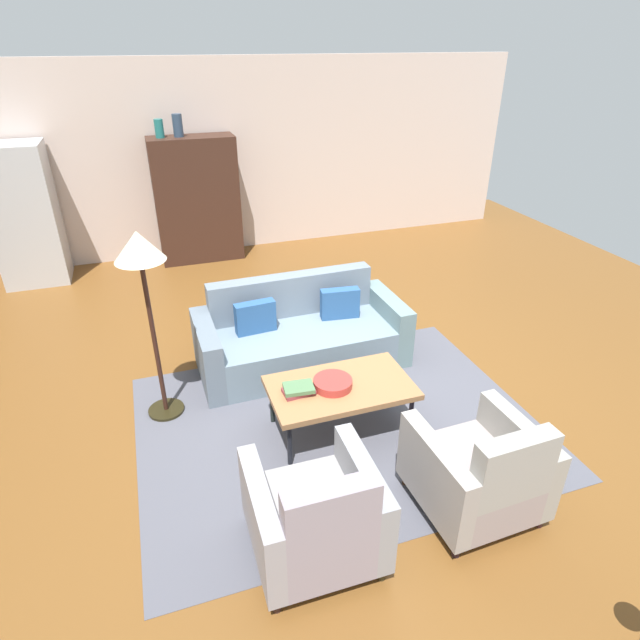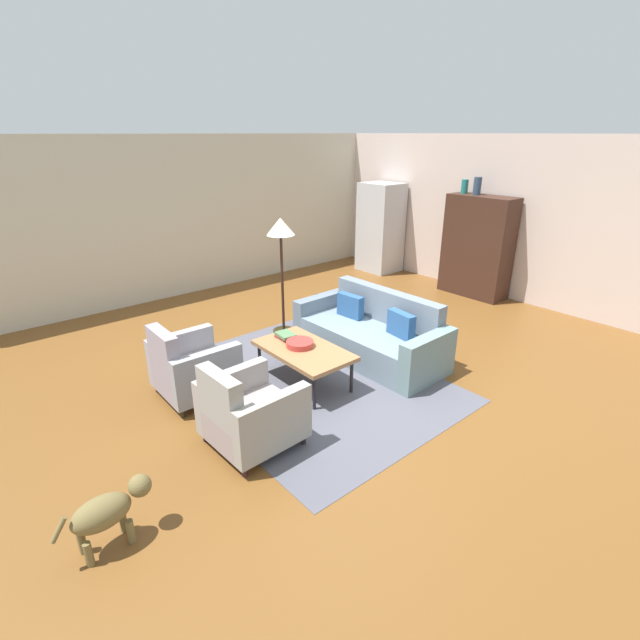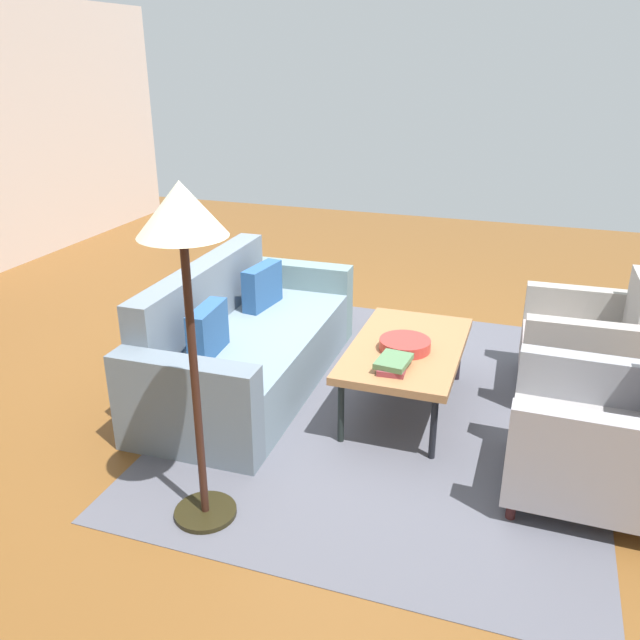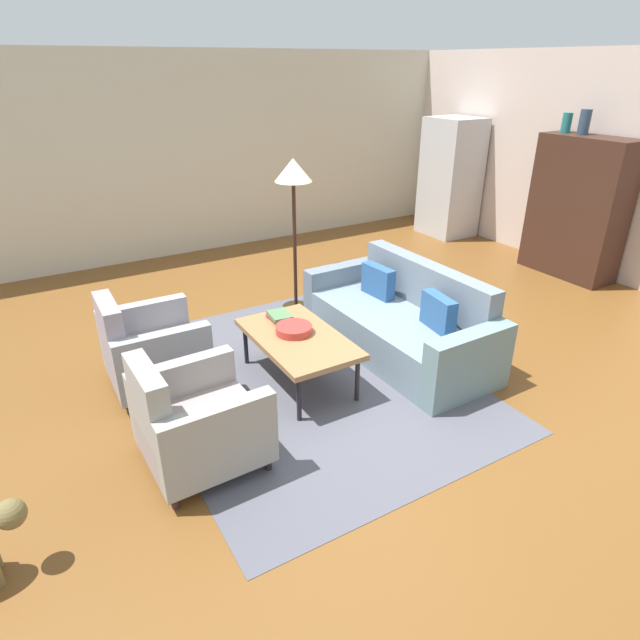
{
  "view_description": "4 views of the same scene",
  "coord_description": "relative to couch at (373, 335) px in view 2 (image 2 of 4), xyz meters",
  "views": [
    {
      "loc": [
        -1.61,
        -3.95,
        3.03
      ],
      "look_at": [
        -0.26,
        0.02,
        0.77
      ],
      "focal_mm": 29.66,
      "sensor_mm": 36.0,
      "label": 1
    },
    {
      "loc": [
        3.6,
        -3.63,
        2.82
      ],
      "look_at": [
        -0.52,
        -0.12,
        0.63
      ],
      "focal_mm": 26.06,
      "sensor_mm": 36.0,
      "label": 2
    },
    {
      "loc": [
        -4.11,
        -1.29,
        2.21
      ],
      "look_at": [
        -0.56,
        -0.07,
        0.68
      ],
      "focal_mm": 36.69,
      "sensor_mm": 36.0,
      "label": 3
    },
    {
      "loc": [
        3.4,
        -2.52,
        2.63
      ],
      "look_at": [
        -0.27,
        -0.36,
        0.57
      ],
      "focal_mm": 30.03,
      "sensor_mm": 36.0,
      "label": 4
    }
  ],
  "objects": [
    {
      "name": "ground_plane",
      "position": [
        0.28,
        -0.61,
        -0.29
      ],
      "size": [
        10.57,
        10.57,
        0.0
      ],
      "primitive_type": "plane",
      "color": "brown"
    },
    {
      "name": "wall_back",
      "position": [
        0.28,
        3.64,
        1.11
      ],
      "size": [
        8.81,
        0.12,
        2.8
      ],
      "primitive_type": "cube",
      "color": "beige",
      "rests_on": "ground"
    },
    {
      "name": "wall_left",
      "position": [
        -4.12,
        -0.61,
        1.11
      ],
      "size": [
        0.12,
        8.5,
        2.8
      ],
      "primitive_type": "cube",
      "color": "beige",
      "rests_on": "ground"
    },
    {
      "name": "area_rug",
      "position": [
        0.0,
        -1.14,
        -0.28
      ],
      "size": [
        3.4,
        2.6,
        0.01
      ],
      "primitive_type": "cube",
      "color": "#51525C",
      "rests_on": "ground"
    },
    {
      "name": "couch",
      "position": [
        0.0,
        0.0,
        0.0
      ],
      "size": [
        2.12,
        0.94,
        0.86
      ],
      "rotation": [
        0.0,
        0.0,
        3.16
      ],
      "color": "slate",
      "rests_on": "ground"
    },
    {
      "name": "coffee_table",
      "position": [
        0.0,
        -1.19,
        0.13
      ],
      "size": [
        1.2,
        0.7,
        0.46
      ],
      "color": "black",
      "rests_on": "ground"
    },
    {
      "name": "armchair_left",
      "position": [
        -0.6,
        -2.35,
        0.06
      ],
      "size": [
        0.81,
        0.81,
        0.88
      ],
      "rotation": [
        0.0,
        0.0,
        -0.01
      ],
      "color": "#3C1A1B",
      "rests_on": "ground"
    },
    {
      "name": "armchair_right",
      "position": [
        0.6,
        -2.35,
        0.06
      ],
      "size": [
        0.83,
        0.83,
        0.88
      ],
      "rotation": [
        0.0,
        0.0,
        0.03
      ],
      "color": "#351E10",
      "rests_on": "ground"
    },
    {
      "name": "fruit_bowl",
      "position": [
        -0.07,
        -1.19,
        0.21
      ],
      "size": [
        0.33,
        0.33,
        0.07
      ],
      "primitive_type": "cylinder",
      "color": "#B0342E",
      "rests_on": "coffee_table"
    },
    {
      "name": "book_stack",
      "position": [
        -0.36,
        -1.18,
        0.21
      ],
      "size": [
        0.26,
        0.2,
        0.07
      ],
      "color": "brown",
      "rests_on": "coffee_table"
    },
    {
      "name": "cabinet",
      "position": [
        -0.57,
        3.29,
        0.61
      ],
      "size": [
        1.2,
        0.51,
        1.8
      ],
      "color": "#3A2219",
      "rests_on": "ground"
    },
    {
      "name": "vase_tall",
      "position": [
        -0.97,
        3.29,
        1.63
      ],
      "size": [
        0.12,
        0.12,
        0.24
      ],
      "primitive_type": "cylinder",
      "color": "#216E6C",
      "rests_on": "cabinet"
    },
    {
      "name": "vase_round",
      "position": [
        -0.72,
        3.29,
        1.66
      ],
      "size": [
        0.14,
        0.14,
        0.3
      ],
      "primitive_type": "cylinder",
      "color": "#2D4058",
      "rests_on": "cabinet"
    },
    {
      "name": "refrigerator",
      "position": [
        -2.84,
        3.19,
        0.64
      ],
      "size": [
        0.8,
        0.73,
        1.85
      ],
      "color": "#B7BABF",
      "rests_on": "ground"
    },
    {
      "name": "floor_lamp",
      "position": [
        -1.42,
        -0.45,
        1.16
      ],
      "size": [
        0.4,
        0.4,
        1.72
      ],
      "color": "black",
      "rests_on": "ground"
    },
    {
      "name": "dog",
      "position": [
        0.95,
        -3.74,
        0.03
      ],
      "size": [
        0.26,
        0.71,
        0.48
      ],
      "rotation": [
        0.0,
        0.0,
        1.61
      ],
      "color": "brown",
      "rests_on": "ground"
    }
  ]
}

